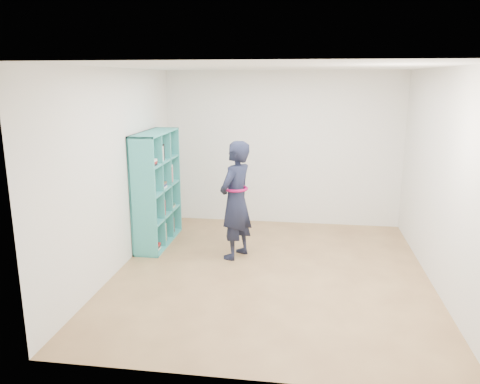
# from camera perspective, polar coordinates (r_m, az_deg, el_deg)

# --- Properties ---
(floor) EXTENTS (4.50, 4.50, 0.00)m
(floor) POSITION_cam_1_polar(r_m,az_deg,el_deg) (6.20, 3.76, -9.81)
(floor) COLOR brown
(floor) RESTS_ON ground
(ceiling) EXTENTS (4.50, 4.50, 0.00)m
(ceiling) POSITION_cam_1_polar(r_m,az_deg,el_deg) (5.69, 4.19, 14.97)
(ceiling) COLOR white
(ceiling) RESTS_ON wall_back
(wall_left) EXTENTS (0.02, 4.50, 2.60)m
(wall_left) POSITION_cam_1_polar(r_m,az_deg,el_deg) (6.27, -14.58, 2.51)
(wall_left) COLOR white
(wall_left) RESTS_ON floor
(wall_right) EXTENTS (0.02, 4.50, 2.60)m
(wall_right) POSITION_cam_1_polar(r_m,az_deg,el_deg) (6.00, 23.37, 1.32)
(wall_right) COLOR white
(wall_right) RESTS_ON floor
(wall_back) EXTENTS (4.00, 0.02, 2.60)m
(wall_back) POSITION_cam_1_polar(r_m,az_deg,el_deg) (8.02, 5.20, 5.26)
(wall_back) COLOR white
(wall_back) RESTS_ON floor
(wall_front) EXTENTS (4.00, 0.02, 2.60)m
(wall_front) POSITION_cam_1_polar(r_m,az_deg,el_deg) (3.64, 1.25, -5.07)
(wall_front) COLOR white
(wall_front) RESTS_ON floor
(bookshelf) EXTENTS (0.37, 1.28, 1.71)m
(bookshelf) POSITION_cam_1_polar(r_m,az_deg,el_deg) (7.14, -10.34, 0.29)
(bookshelf) COLOR teal
(bookshelf) RESTS_ON floor
(person) EXTENTS (0.61, 0.71, 1.66)m
(person) POSITION_cam_1_polar(r_m,az_deg,el_deg) (6.46, -0.52, -1.01)
(person) COLOR black
(person) RESTS_ON floor
(smartphone) EXTENTS (0.04, 0.10, 0.13)m
(smartphone) POSITION_cam_1_polar(r_m,az_deg,el_deg) (6.58, -1.13, 0.23)
(smartphone) COLOR silver
(smartphone) RESTS_ON person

